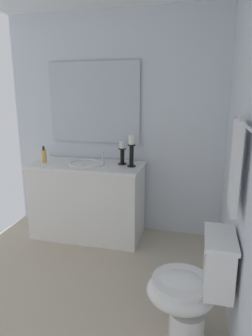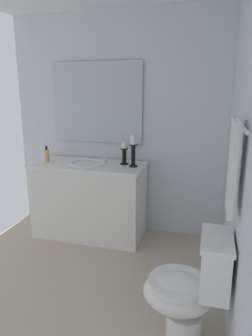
{
  "view_description": "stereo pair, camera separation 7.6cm",
  "coord_description": "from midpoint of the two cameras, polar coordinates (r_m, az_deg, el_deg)",
  "views": [
    {
      "loc": [
        1.8,
        0.96,
        1.59
      ],
      "look_at": [
        -0.6,
        0.36,
        0.97
      ],
      "focal_mm": 32.04,
      "sensor_mm": 36.0,
      "label": 1
    },
    {
      "loc": [
        1.79,
        1.03,
        1.59
      ],
      "look_at": [
        -0.6,
        0.36,
        0.97
      ],
      "focal_mm": 32.04,
      "sensor_mm": 36.0,
      "label": 2
    }
  ],
  "objects": [
    {
      "name": "wall_back",
      "position": [
        1.85,
        21.49,
        1.71
      ],
      "size": [
        3.01,
        0.04,
        2.45
      ],
      "primitive_type": "cube",
      "color": "silver",
      "rests_on": "ground"
    },
    {
      "name": "wall_left",
      "position": [
        3.46,
        -2.78,
        8.03
      ],
      "size": [
        0.04,
        2.49,
        2.45
      ],
      "primitive_type": "cube",
      "color": "silver",
      "rests_on": "ground"
    },
    {
      "name": "toilet",
      "position": [
        2.13,
        11.34,
        -21.38
      ],
      "size": [
        0.39,
        0.54,
        0.75
      ],
      "color": "white",
      "rests_on": "ground"
    },
    {
      "name": "vanity_cabinet",
      "position": [
        3.42,
        -7.9,
        -6.05
      ],
      "size": [
        0.58,
        1.24,
        0.84
      ],
      "color": "white",
      "rests_on": "ground"
    },
    {
      "name": "sink_basin",
      "position": [
        3.31,
        -8.1,
        0.13
      ],
      "size": [
        0.4,
        0.4,
        0.24
      ],
      "color": "white",
      "rests_on": "vanity_cabinet"
    },
    {
      "name": "towel_bar",
      "position": [
        1.81,
        20.18,
        7.96
      ],
      "size": [
        0.82,
        0.02,
        0.02
      ],
      "primitive_type": "cylinder",
      "rotation": [
        0.0,
        1.57,
        0.0
      ],
      "color": "silver"
    },
    {
      "name": "candle_holder_tall",
      "position": [
        3.12,
        0.36,
        3.48
      ],
      "size": [
        0.09,
        0.09,
        0.33
      ],
      "color": "black",
      "rests_on": "vanity_cabinet"
    },
    {
      "name": "floor",
      "position": [
        2.6,
        -12.91,
        -24.26
      ],
      "size": [
        3.01,
        2.49,
        0.02
      ],
      "primitive_type": "cube",
      "color": "beige",
      "rests_on": "ground"
    },
    {
      "name": "towel_near_vanity",
      "position": [
        1.84,
        18.97,
        0.21
      ],
      "size": [
        0.28,
        0.03,
        0.54
      ],
      "primitive_type": "cube",
      "color": "white",
      "rests_on": "towel_bar"
    },
    {
      "name": "soap_bottle",
      "position": [
        3.47,
        -15.95,
        2.26
      ],
      "size": [
        0.06,
        0.06,
        0.18
      ],
      "color": "#E5B259",
      "rests_on": "vanity_cabinet"
    },
    {
      "name": "mirror",
      "position": [
        3.48,
        -6.75,
        12.23
      ],
      "size": [
        0.02,
        1.06,
        0.89
      ],
      "primitive_type": "cube",
      "color": "silver"
    },
    {
      "name": "candle_holder_short",
      "position": [
        3.23,
        -1.38,
        2.95
      ],
      "size": [
        0.09,
        0.09,
        0.25
      ],
      "color": "black",
      "rests_on": "vanity_cabinet"
    }
  ]
}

